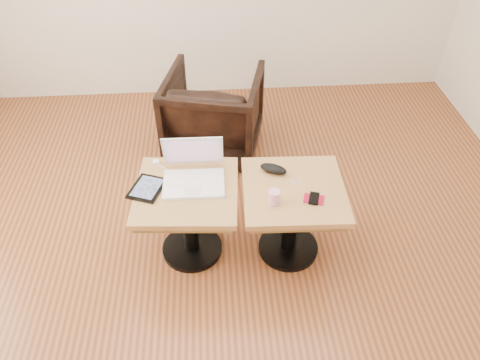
{
  "coord_description": "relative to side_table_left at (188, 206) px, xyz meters",
  "views": [
    {
      "loc": [
        -0.07,
        -1.9,
        2.41
      ],
      "look_at": [
        0.08,
        0.17,
        0.6
      ],
      "focal_mm": 35.0,
      "sensor_mm": 36.0,
      "label": 1
    }
  ],
  "objects": [
    {
      "name": "room_shell",
      "position": [
        0.24,
        -0.17,
        0.94
      ],
      "size": [
        4.52,
        4.52,
        2.71
      ],
      "color": "brown",
      "rests_on": "ground"
    },
    {
      "name": "side_table_left",
      "position": [
        0.0,
        0.0,
        0.0
      ],
      "size": [
        0.65,
        0.65,
        0.55
      ],
      "rotation": [
        0.0,
        0.0,
        -0.07
      ],
      "color": "black",
      "rests_on": "ground"
    },
    {
      "name": "side_table_right",
      "position": [
        0.64,
        -0.04,
        0.0
      ],
      "size": [
        0.63,
        0.63,
        0.55
      ],
      "rotation": [
        0.0,
        0.0,
        -0.04
      ],
      "color": "black",
      "rests_on": "ground"
    },
    {
      "name": "laptop",
      "position": [
        0.05,
        0.08,
        0.19
      ],
      "size": [
        0.37,
        0.33,
        0.26
      ],
      "rotation": [
        0.0,
        0.0,
        -0.02
      ],
      "color": "white",
      "rests_on": "side_table_left"
    },
    {
      "name": "tablet",
      "position": [
        -0.23,
        0.01,
        0.15
      ],
      "size": [
        0.24,
        0.27,
        0.02
      ],
      "rotation": [
        0.0,
        0.0,
        -0.36
      ],
      "color": "black",
      "rests_on": "side_table_left"
    },
    {
      "name": "charging_adapter",
      "position": [
        -0.19,
        0.25,
        0.15
      ],
      "size": [
        0.04,
        0.04,
        0.02
      ],
      "primitive_type": "cube",
      "rotation": [
        0.0,
        0.0,
        0.03
      ],
      "color": "white",
      "rests_on": "side_table_left"
    },
    {
      "name": "glasses_case",
      "position": [
        0.53,
        0.12,
        0.16
      ],
      "size": [
        0.19,
        0.14,
        0.05
      ],
      "primitive_type": "ellipsoid",
      "rotation": [
        0.0,
        0.0,
        -0.46
      ],
      "color": "black",
      "rests_on": "side_table_right"
    },
    {
      "name": "striped_cup",
      "position": [
        0.5,
        -0.16,
        0.18
      ],
      "size": [
        0.09,
        0.09,
        0.09
      ],
      "primitive_type": "cylinder",
      "rotation": [
        0.0,
        0.0,
        -0.32
      ],
      "color": "#F35695",
      "rests_on": "side_table_right"
    },
    {
      "name": "earbuds_tangle",
      "position": [
        0.66,
        0.01,
        0.14
      ],
      "size": [
        0.07,
        0.04,
        0.01
      ],
      "color": "white",
      "rests_on": "side_table_right"
    },
    {
      "name": "phone_on_sleeve",
      "position": [
        0.74,
        -0.15,
        0.14
      ],
      "size": [
        0.14,
        0.11,
        0.01
      ],
      "rotation": [
        0.0,
        0.0,
        -0.3
      ],
      "color": "#A00421",
      "rests_on": "side_table_right"
    },
    {
      "name": "armchair",
      "position": [
        0.19,
        1.14,
        -0.07
      ],
      "size": [
        0.88,
        0.89,
        0.68
      ],
      "primitive_type": "imported",
      "rotation": [
        0.0,
        0.0,
        2.91
      ],
      "color": "black",
      "rests_on": "ground"
    }
  ]
}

